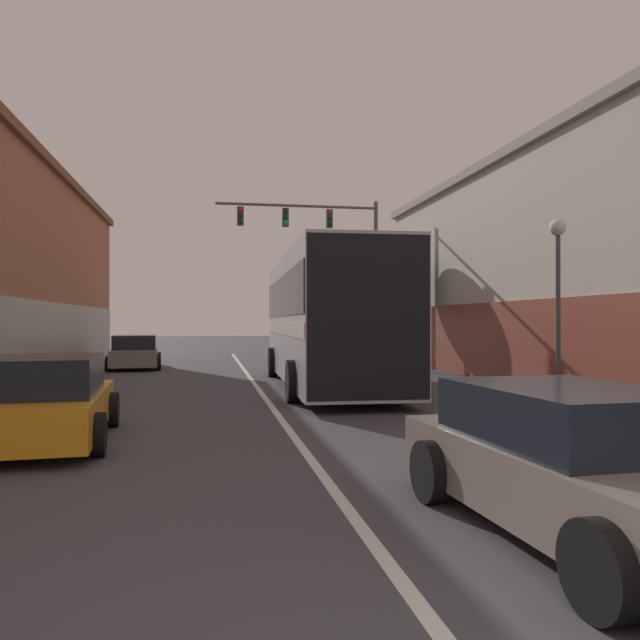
{
  "coord_description": "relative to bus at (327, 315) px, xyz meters",
  "views": [
    {
      "loc": [
        -1.38,
        -1.99,
        1.89
      ],
      "look_at": [
        1.48,
        13.94,
        1.93
      ],
      "focal_mm": 35.0,
      "sensor_mm": 36.0,
      "label": 1
    }
  ],
  "objects": [
    {
      "name": "hatchback_foreground",
      "position": [
        -0.14,
        -12.72,
        -1.46
      ],
      "size": [
        2.16,
        4.35,
        1.3
      ],
      "rotation": [
        0.0,
        0.0,
        1.63
      ],
      "color": "slate",
      "rests_on": "ground_plane"
    },
    {
      "name": "traffic_signal_gantry",
      "position": [
        1.73,
        9.07,
        3.22
      ],
      "size": [
        7.13,
        0.36,
        7.22
      ],
      "color": "#514C47",
      "rests_on": "ground_plane"
    },
    {
      "name": "street_lamp",
      "position": [
        3.91,
        -5.63,
        0.47
      ],
      "size": [
        0.35,
        0.35,
        4.06
      ],
      "color": "#47474C",
      "rests_on": "ground_plane"
    },
    {
      "name": "parked_car_left_mid",
      "position": [
        -6.29,
        8.32,
        -1.45
      ],
      "size": [
        2.27,
        4.43,
        1.34
      ],
      "rotation": [
        0.0,
        0.0,
        1.64
      ],
      "color": "slate",
      "rests_on": "ground_plane"
    },
    {
      "name": "bus",
      "position": [
        0.0,
        0.0,
        0.0
      ],
      "size": [
        3.21,
        11.22,
        3.73
      ],
      "rotation": [
        0.0,
        0.0,
        1.54
      ],
      "color": "#B7B7BC",
      "rests_on": "ground_plane"
    },
    {
      "name": "lane_center_line",
      "position": [
        -2.0,
        -1.31,
        -2.08
      ],
      "size": [
        0.14,
        40.8,
        0.01
      ],
      "color": "silver",
      "rests_on": "ground_plane"
    },
    {
      "name": "street_tree_near",
      "position": [
        3.91,
        5.91,
        1.4
      ],
      "size": [
        2.72,
        2.45,
        4.99
      ],
      "color": "brown",
      "rests_on": "ground_plane"
    },
    {
      "name": "parked_car_left_near",
      "position": [
        -5.9,
        -7.45,
        -1.45
      ],
      "size": [
        2.27,
        4.25,
        1.35
      ],
      "rotation": [
        0.0,
        0.0,
        1.64
      ],
      "color": "orange",
      "rests_on": "ground_plane"
    }
  ]
}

